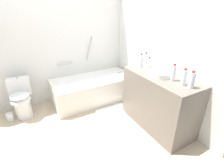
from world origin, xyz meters
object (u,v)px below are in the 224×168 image
(sink_faucet, at_px, (170,71))
(water_bottle_3, at_px, (149,64))
(water_bottle_4, at_px, (173,73))
(water_bottle_1, at_px, (141,60))
(water_bottle_2, at_px, (146,60))
(toilet, at_px, (21,99))
(sink_basin, at_px, (160,73))
(water_bottle_0, at_px, (184,77))
(toilet_paper_roll, at_px, (10,117))
(water_bottle_5, at_px, (192,80))
(bathtub, at_px, (94,88))
(drinking_glass_0, at_px, (146,66))
(bath_mat, at_px, (114,111))

(sink_faucet, distance_m, water_bottle_3, 0.33)
(water_bottle_4, bearing_deg, water_bottle_1, 90.32)
(water_bottle_2, distance_m, water_bottle_4, 0.62)
(toilet, height_order, water_bottle_3, water_bottle_3)
(sink_basin, height_order, water_bottle_1, water_bottle_1)
(water_bottle_0, relative_size, water_bottle_3, 1.02)
(water_bottle_4, bearing_deg, water_bottle_2, 86.54)
(sink_basin, bearing_deg, toilet_paper_roll, 148.65)
(toilet_paper_roll, bearing_deg, water_bottle_2, -22.47)
(water_bottle_1, distance_m, water_bottle_5, 0.96)
(toilet, xyz_separation_m, sink_basin, (1.89, -1.32, 0.57))
(bathtub, height_order, drinking_glass_0, bathtub)
(bathtub, distance_m, drinking_glass_0, 1.27)
(water_bottle_1, distance_m, water_bottle_2, 0.09)
(water_bottle_0, height_order, toilet_paper_roll, water_bottle_0)
(sink_faucet, bearing_deg, water_bottle_3, 130.81)
(drinking_glass_0, distance_m, toilet_paper_roll, 2.48)
(water_bottle_0, distance_m, water_bottle_5, 0.10)
(water_bottle_1, bearing_deg, bathtub, 125.63)
(water_bottle_5, bearing_deg, sink_faucet, 71.57)
(sink_basin, height_order, sink_faucet, sink_basin)
(bathtub, xyz_separation_m, water_bottle_0, (0.57, -1.64, 0.72))
(water_bottle_0, xyz_separation_m, water_bottle_4, (-0.01, 0.17, 0.01))
(bath_mat, bearing_deg, water_bottle_0, -67.65)
(water_bottle_2, height_order, water_bottle_4, water_bottle_2)
(water_bottle_5, bearing_deg, water_bottle_3, 93.65)
(bath_mat, bearing_deg, water_bottle_5, -68.77)
(sink_basin, height_order, water_bottle_3, water_bottle_3)
(toilet, relative_size, sink_basin, 1.98)
(toilet, distance_m, bath_mat, 1.66)
(water_bottle_2, height_order, water_bottle_5, water_bottle_2)
(sink_basin, height_order, bath_mat, sink_basin)
(toilet, relative_size, drinking_glass_0, 6.81)
(water_bottle_3, distance_m, drinking_glass_0, 0.09)
(drinking_glass_0, relative_size, bath_mat, 0.16)
(toilet, distance_m, drinking_glass_0, 2.21)
(bath_mat, bearing_deg, toilet, 155.67)
(water_bottle_0, xyz_separation_m, water_bottle_5, (0.02, -0.10, -0.00))
(sink_faucet, height_order, water_bottle_2, water_bottle_2)
(toilet, bearing_deg, bathtub, 92.58)
(drinking_glass_0, bearing_deg, water_bottle_1, 85.13)
(water_bottle_0, bearing_deg, bathtub, 109.23)
(bath_mat, bearing_deg, water_bottle_2, -29.41)
(sink_basin, height_order, water_bottle_2, water_bottle_2)
(water_bottle_2, relative_size, water_bottle_4, 1.07)
(toilet, height_order, water_bottle_1, water_bottle_1)
(water_bottle_3, relative_size, bath_mat, 0.35)
(water_bottle_5, relative_size, bath_mat, 0.35)
(drinking_glass_0, bearing_deg, water_bottle_5, -87.23)
(sink_basin, bearing_deg, bath_mat, 121.91)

